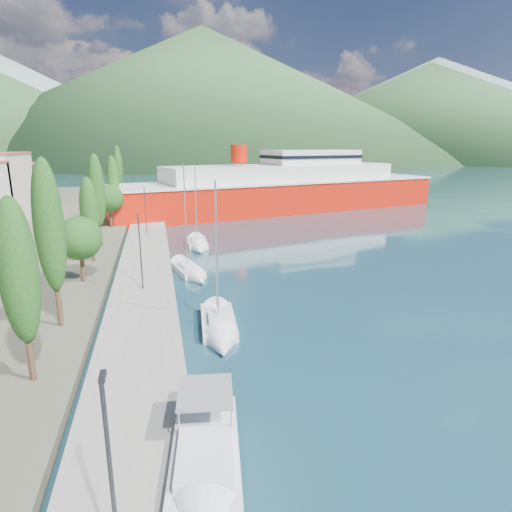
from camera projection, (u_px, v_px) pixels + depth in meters
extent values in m
plane|color=#193F4D|center=(180.00, 184.00, 135.00)|extent=(1400.00, 1400.00, 0.00)
cube|color=gray|center=(146.00, 261.00, 44.34)|extent=(5.00, 88.00, 0.80)
cone|color=gray|center=(209.00, 92.00, 657.48)|extent=(760.00, 760.00, 180.00)
cone|color=gray|center=(434.00, 106.00, 661.64)|extent=(640.00, 640.00, 140.00)
cone|color=#31592F|center=(203.00, 94.00, 393.08)|extent=(480.00, 480.00, 115.00)
cone|color=#31592F|center=(427.00, 110.00, 425.59)|extent=(420.00, 420.00, 90.00)
cube|color=silver|center=(15.00, 188.00, 75.91)|extent=(9.00, 10.00, 8.00)
cube|color=#9E5138|center=(11.00, 164.00, 74.86)|extent=(9.20, 10.20, 0.30)
cylinder|color=#47301E|center=(31.00, 361.00, 21.22)|extent=(0.30, 0.30, 2.04)
ellipsoid|color=#204D19|center=(18.00, 272.00, 20.05)|extent=(1.80, 1.80, 7.23)
cylinder|color=#47301E|center=(59.00, 309.00, 27.61)|extent=(0.30, 0.30, 2.37)
ellipsoid|color=#204D19|center=(49.00, 226.00, 26.24)|extent=(1.80, 1.80, 8.41)
cylinder|color=#47301E|center=(83.00, 268.00, 36.67)|extent=(0.36, 0.36, 2.32)
sphere|color=#204D19|center=(79.00, 238.00, 36.00)|extent=(3.71, 3.71, 3.71)
cylinder|color=#47301E|center=(93.00, 252.00, 43.13)|extent=(0.30, 0.30, 1.85)
ellipsoid|color=#204D19|center=(89.00, 211.00, 42.06)|extent=(1.80, 1.80, 6.58)
cylinder|color=#47301E|center=(101.00, 236.00, 49.55)|extent=(0.30, 0.30, 2.31)
ellipsoid|color=#204D19|center=(97.00, 191.00, 48.22)|extent=(1.80, 1.80, 8.20)
cylinder|color=#47301E|center=(111.00, 218.00, 61.01)|extent=(0.36, 0.36, 2.49)
sphere|color=#204D19|center=(109.00, 198.00, 60.29)|extent=(3.98, 3.98, 3.98)
cylinder|color=#47301E|center=(115.00, 212.00, 68.17)|extent=(0.30, 0.30, 2.17)
ellipsoid|color=#204D19|center=(113.00, 180.00, 66.92)|extent=(1.80, 1.80, 7.71)
cylinder|color=#47301E|center=(121.00, 201.00, 79.19)|extent=(0.30, 0.30, 2.50)
ellipsoid|color=#204D19|center=(118.00, 170.00, 77.75)|extent=(1.80, 1.80, 8.85)
cylinder|color=#2D2D33|center=(112.00, 489.00, 10.70)|extent=(0.12, 0.12, 6.00)
cube|color=#2D2D33|center=(102.00, 376.00, 10.18)|extent=(0.15, 0.50, 0.12)
cylinder|color=#2D2D33|center=(141.00, 253.00, 34.05)|extent=(0.12, 0.12, 6.00)
cube|color=#2D2D33|center=(138.00, 215.00, 33.52)|extent=(0.15, 0.50, 0.12)
cylinder|color=#2D2D33|center=(145.00, 211.00, 55.10)|extent=(0.12, 0.12, 6.00)
cube|color=#2D2D33|center=(144.00, 188.00, 54.58)|extent=(0.15, 0.50, 0.12)
cube|color=black|center=(206.00, 474.00, 16.33)|extent=(3.03, 6.22, 0.67)
cube|color=silver|center=(206.00, 457.00, 16.13)|extent=(3.31, 6.55, 1.05)
cube|color=black|center=(206.00, 468.00, 16.25)|extent=(3.37, 6.64, 0.21)
cube|color=silver|center=(205.00, 456.00, 15.23)|extent=(2.39, 3.30, 0.38)
cube|color=gray|center=(205.00, 392.00, 17.32)|extent=(2.52, 2.87, 0.10)
cube|color=silver|center=(218.00, 323.00, 29.42)|extent=(2.67, 5.67, 0.88)
cube|color=silver|center=(218.00, 317.00, 28.91)|extent=(1.52, 2.30, 0.34)
cylinder|color=silver|center=(217.00, 253.00, 27.77)|extent=(0.12, 0.12, 9.31)
cone|color=silver|center=(222.00, 346.00, 26.04)|extent=(2.45, 2.74, 2.25)
cube|color=silver|center=(187.00, 270.00, 42.03)|extent=(3.30, 6.01, 0.80)
cube|color=silver|center=(188.00, 265.00, 41.57)|extent=(1.72, 2.50, 0.31)
cylinder|color=silver|center=(186.00, 217.00, 40.36)|extent=(0.12, 0.12, 9.82)
cone|color=silver|center=(199.00, 280.00, 38.87)|extent=(2.61, 3.06, 2.05)
cube|color=silver|center=(197.00, 244.00, 52.87)|extent=(2.40, 5.27, 0.89)
cube|color=silver|center=(197.00, 240.00, 52.39)|extent=(1.42, 2.12, 0.35)
cylinder|color=silver|center=(196.00, 205.00, 51.30)|extent=(0.12, 0.12, 8.95)
cone|color=silver|center=(199.00, 250.00, 49.71)|extent=(2.34, 2.49, 2.29)
cube|color=red|center=(281.00, 197.00, 81.12)|extent=(65.16, 28.76, 6.17)
cube|color=silver|center=(281.00, 181.00, 80.34)|extent=(65.70, 29.26, 0.33)
cube|color=silver|center=(281.00, 174.00, 80.00)|extent=(45.43, 21.64, 3.30)
cube|color=silver|center=(311.00, 157.00, 82.21)|extent=(19.37, 12.41, 2.64)
cylinder|color=red|center=(239.00, 154.00, 75.11)|extent=(2.86, 2.86, 3.08)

